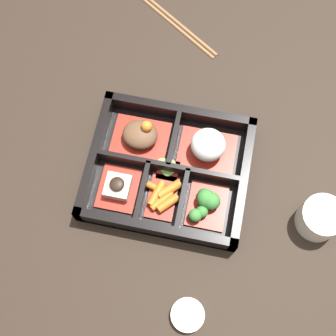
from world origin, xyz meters
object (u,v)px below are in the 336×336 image
Objects in this scene: bowl_rice at (208,146)px; sauce_dish at (188,315)px; tea_cup at (320,218)px; chopsticks at (175,22)px.

sauce_dish is (0.02, -0.28, -0.03)m from bowl_rice.
tea_cup is 1.32× the size of sauce_dish.
chopsticks is 0.55m from sauce_dish.
sauce_dish is (0.13, -0.54, 0.00)m from chopsticks.
bowl_rice reaches higher than tea_cup.
chopsticks is at bearing 131.78° from tea_cup.
bowl_rice is 1.40× the size of tea_cup.
sauce_dish is at bearing -76.75° from chopsticks.
tea_cup is at bearing 46.13° from sauce_dish.
tea_cup reaches higher than chopsticks.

